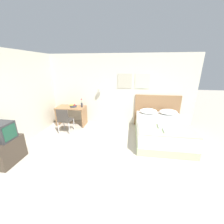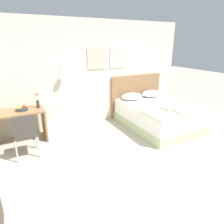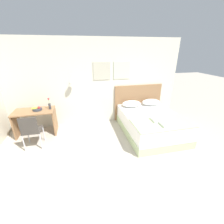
% 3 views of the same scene
% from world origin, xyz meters
% --- Properties ---
extents(ground_plane, '(24.00, 24.00, 0.00)m').
position_xyz_m(ground_plane, '(0.00, 0.00, 0.00)').
color(ground_plane, '#B2A899').
extents(wall_back, '(5.80, 0.31, 2.65)m').
position_xyz_m(wall_back, '(0.01, 2.94, 1.33)').
color(wall_back, beige).
rests_on(wall_back, ground_plane).
extents(bed, '(1.53, 2.01, 0.59)m').
position_xyz_m(bed, '(1.59, 1.85, 0.29)').
color(bed, '#B2C693').
rests_on(bed, ground_plane).
extents(headboard, '(1.65, 0.06, 1.21)m').
position_xyz_m(headboard, '(1.59, 2.88, 0.60)').
color(headboard, '#8E6642').
rests_on(headboard, ground_plane).
extents(pillow_left, '(0.61, 0.43, 0.18)m').
position_xyz_m(pillow_left, '(1.24, 2.59, 0.68)').
color(pillow_left, white).
rests_on(pillow_left, bed).
extents(pillow_right, '(0.61, 0.43, 0.18)m').
position_xyz_m(pillow_right, '(1.93, 2.59, 0.68)').
color(pillow_right, white).
rests_on(pillow_right, bed).
extents(throw_blanket, '(1.48, 0.80, 0.02)m').
position_xyz_m(throw_blanket, '(1.59, 1.27, 0.60)').
color(throw_blanket, '#B2C693').
rests_on(throw_blanket, bed).
extents(folded_towel_near_foot, '(0.34, 0.29, 0.06)m').
position_xyz_m(folded_towel_near_foot, '(1.56, 1.41, 0.65)').
color(folded_towel_near_foot, white).
rests_on(folded_towel_near_foot, throw_blanket).
extents(folded_towel_mid_bed, '(0.28, 0.27, 0.06)m').
position_xyz_m(folded_towel_mid_bed, '(1.62, 1.12, 0.65)').
color(folded_towel_mid_bed, white).
rests_on(folded_towel_mid_bed, throw_blanket).
extents(desk, '(1.08, 0.59, 0.73)m').
position_xyz_m(desk, '(-1.67, 2.54, 0.50)').
color(desk, '#8E6642').
rests_on(desk, ground_plane).
extents(desk_chair, '(0.43, 0.43, 0.88)m').
position_xyz_m(desk_chair, '(-1.60, 1.80, 0.52)').
color(desk_chair, '#3D3833').
rests_on(desk_chair, ground_plane).
extents(fruit_bowl, '(0.27, 0.25, 0.11)m').
position_xyz_m(fruit_bowl, '(-1.57, 2.54, 0.77)').
color(fruit_bowl, '#333842').
rests_on(fruit_bowl, desk).
extents(flower_vase, '(0.07, 0.07, 0.34)m').
position_xyz_m(flower_vase, '(-1.23, 2.56, 0.86)').
color(flower_vase, '#333338').
rests_on(flower_vase, desk).
extents(tv_stand, '(0.44, 0.70, 0.61)m').
position_xyz_m(tv_stand, '(-2.26, 0.18, 0.30)').
color(tv_stand, '#3D3328').
rests_on(tv_stand, ground_plane).
extents(television, '(0.43, 0.41, 0.42)m').
position_xyz_m(television, '(-2.26, 0.18, 0.82)').
color(television, '#2D2D30').
rests_on(television, tv_stand).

